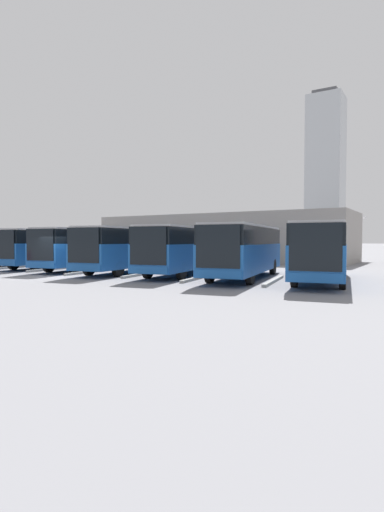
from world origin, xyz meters
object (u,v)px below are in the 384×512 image
Objects in this scene: bus_0 at (322,250)px; bus_5 at (54,246)px; bus_4 at (89,247)px; bus_1 at (245,249)px; bus_6 at (17,246)px; bus_2 at (186,248)px; bus_3 at (130,248)px.

bus_0 is 1.00× the size of bus_5.
bus_5 is at bearing -13.22° from bus_4.
bus_6 is (21.91, -0.23, 0.00)m from bus_1.
bus_1 is at bearing 168.10° from bus_5.
bus_0 and bus_1 have the same top height.
bus_1 and bus_5 have the same top height.
bus_0 is at bearing 169.76° from bus_5.
bus_1 is 4.40m from bus_2.
bus_2 is at bearing 169.02° from bus_5.
bus_0 is 1.00× the size of bus_4.
bus_1 is at bearing -3.62° from bus_0.
bus_2 and bus_5 have the same top height.
bus_0 is at bearing 170.88° from bus_2.
bus_4 is (8.77, -0.00, 0.00)m from bus_2.
bus_6 is at bearing -10.45° from bus_1.
bus_3 is at bearing -9.39° from bus_1.
bus_1 is at bearing 165.36° from bus_2.
bus_1 is at bearing 169.55° from bus_6.
bus_1 is 8.77m from bus_3.
bus_2 is at bearing 170.14° from bus_4.
bus_1 is 1.00× the size of bus_6.
bus_5 is at bearing -10.24° from bus_0.
bus_5 is 4.40m from bus_6.
bus_3 is (4.38, 0.44, 0.00)m from bus_2.
bus_0 and bus_3 have the same top height.
bus_0 is 1.00× the size of bus_6.
bus_3 is (13.15, 0.55, 0.00)m from bus_0.
bus_2 is 1.00× the size of bus_3.
bus_4 and bus_5 have the same top height.
bus_5 is at bearing 175.35° from bus_6.
bus_5 is at bearing -14.40° from bus_3.
bus_2 is at bearing -9.12° from bus_0.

